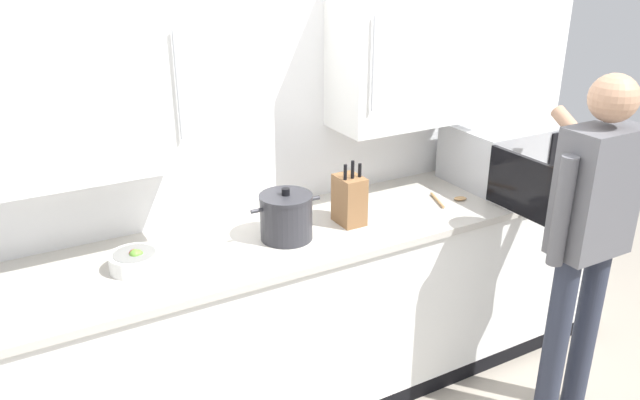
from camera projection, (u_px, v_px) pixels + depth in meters
The scene contains 8 objects.
back_wall_tiled at pixel (251, 100), 2.92m from camera, with size 4.12×0.44×2.84m.
counter_unit at pixel (288, 321), 3.04m from camera, with size 3.79×0.67×0.93m.
microwave_oven at pixel (500, 154), 3.42m from camera, with size 0.58×0.82×0.31m.
stock_pot at pixel (286, 217), 2.78m from camera, with size 0.33×0.23×0.24m.
fruit_bowl at pixel (135, 260), 2.53m from camera, with size 0.21×0.21×0.09m.
wooden_spoon at pixel (450, 199), 3.21m from camera, with size 0.19×0.18×0.02m.
knife_block at pixel (349, 200), 2.92m from camera, with size 0.11×0.15×0.31m.
person_figure at pixel (589, 227), 2.76m from camera, with size 0.49×0.56×1.67m.
Camera 1 is at (-1.13, -1.49, 2.17)m, focal length 35.62 mm.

